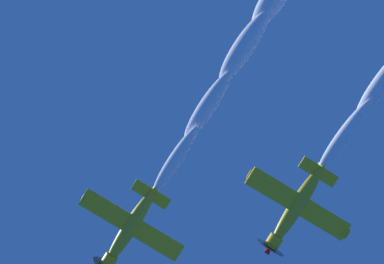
% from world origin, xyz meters
% --- Properties ---
extents(airplane_lead, '(8.85, 9.88, 3.23)m').
position_xyz_m(airplane_lead, '(3.65, -2.88, 58.80)').
color(airplane_lead, gold).
extents(airplane_left_wingman, '(8.82, 9.86, 3.67)m').
position_xyz_m(airplane_left_wingman, '(-2.76, -15.69, 57.00)').
color(airplane_left_wingman, gold).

